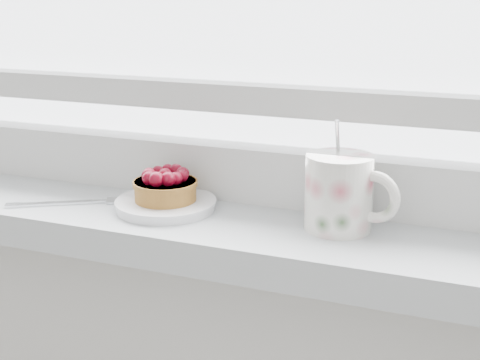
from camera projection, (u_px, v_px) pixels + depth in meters
The scene contains 4 objects.
saucer at pixel (166, 205), 0.82m from camera, with size 0.12×0.12×0.01m, color white.
raspberry_tart at pixel (165, 186), 0.81m from camera, with size 0.08×0.08×0.04m.
floral_mug at pixel (341, 191), 0.74m from camera, with size 0.11×0.09×0.12m.
fork at pixel (79, 202), 0.84m from camera, with size 0.17×0.11×0.00m.
Camera 1 is at (0.28, 1.20, 1.21)m, focal length 50.00 mm.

